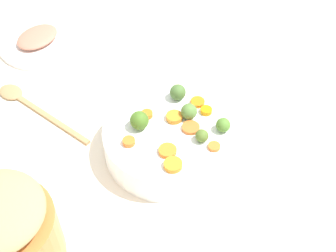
# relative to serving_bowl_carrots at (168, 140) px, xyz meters

# --- Properties ---
(tabletop) EXTENTS (2.40, 2.40, 0.02)m
(tabletop) POSITION_rel_serving_bowl_carrots_xyz_m (-0.02, 0.00, -0.05)
(tabletop) COLOR white
(tabletop) RESTS_ON ground
(serving_bowl_carrots) EXTENTS (0.29, 0.29, 0.07)m
(serving_bowl_carrots) POSITION_rel_serving_bowl_carrots_xyz_m (0.00, 0.00, 0.00)
(serving_bowl_carrots) COLOR white
(serving_bowl_carrots) RESTS_ON tabletop
(metal_pot) EXTENTS (0.20, 0.20, 0.13)m
(metal_pot) POSITION_rel_serving_bowl_carrots_xyz_m (0.40, -0.06, 0.03)
(metal_pot) COLOR #CD7438
(metal_pot) RESTS_ON tabletop
(carrot_slice_0) EXTENTS (0.04, 0.04, 0.01)m
(carrot_slice_0) POSITION_rel_serving_bowl_carrots_xyz_m (-0.11, 0.00, 0.04)
(carrot_slice_0) COLOR orange
(carrot_slice_0) RESTS_ON serving_bowl_carrots
(carrot_slice_1) EXTENTS (0.03, 0.03, 0.01)m
(carrot_slice_1) POSITION_rel_serving_bowl_carrots_xyz_m (-0.02, 0.11, 0.04)
(carrot_slice_1) COLOR orange
(carrot_slice_1) RESTS_ON serving_bowl_carrots
(carrot_slice_2) EXTENTS (0.04, 0.04, 0.01)m
(carrot_slice_2) POSITION_rel_serving_bowl_carrots_xyz_m (0.09, -0.04, 0.04)
(carrot_slice_2) COLOR orange
(carrot_slice_2) RESTS_ON serving_bowl_carrots
(carrot_slice_3) EXTENTS (0.05, 0.05, 0.01)m
(carrot_slice_3) POSITION_rel_serving_bowl_carrots_xyz_m (-0.03, 0.04, 0.04)
(carrot_slice_3) COLOR orange
(carrot_slice_3) RESTS_ON serving_bowl_carrots
(carrot_slice_4) EXTENTS (0.04, 0.04, 0.01)m
(carrot_slice_4) POSITION_rel_serving_bowl_carrots_xyz_m (0.05, 0.04, 0.04)
(carrot_slice_4) COLOR orange
(carrot_slice_4) RESTS_ON serving_bowl_carrots
(carrot_slice_5) EXTENTS (0.05, 0.05, 0.01)m
(carrot_slice_5) POSITION_rel_serving_bowl_carrots_xyz_m (-0.03, -0.01, 0.04)
(carrot_slice_5) COLOR orange
(carrot_slice_5) RESTS_ON serving_bowl_carrots
(carrot_slice_6) EXTENTS (0.05, 0.05, 0.01)m
(carrot_slice_6) POSITION_rel_serving_bowl_carrots_xyz_m (0.07, 0.07, 0.04)
(carrot_slice_6) COLOR orange
(carrot_slice_6) RESTS_ON serving_bowl_carrots
(carrot_slice_7) EXTENTS (0.03, 0.03, 0.01)m
(carrot_slice_7) POSITION_rel_serving_bowl_carrots_xyz_m (-0.10, 0.03, 0.04)
(carrot_slice_7) COLOR orange
(carrot_slice_7) RESTS_ON serving_bowl_carrots
(carrot_slice_8) EXTENTS (0.03, 0.03, 0.01)m
(carrot_slice_8) POSITION_rel_serving_bowl_carrots_xyz_m (-0.00, -0.06, 0.04)
(carrot_slice_8) COLOR orange
(carrot_slice_8) RESTS_ON serving_bowl_carrots
(brussels_sprout_0) EXTENTS (0.04, 0.04, 0.04)m
(brussels_sprout_0) POSITION_rel_serving_bowl_carrots_xyz_m (0.04, -0.05, 0.06)
(brussels_sprout_0) COLOR #487224
(brussels_sprout_0) RESTS_ON serving_bowl_carrots
(brussels_sprout_1) EXTENTS (0.03, 0.03, 0.03)m
(brussels_sprout_1) POSITION_rel_serving_bowl_carrots_xyz_m (-0.02, 0.08, 0.05)
(brussels_sprout_1) COLOR #53712B
(brussels_sprout_1) RESTS_ON serving_bowl_carrots
(brussels_sprout_2) EXTENTS (0.04, 0.04, 0.04)m
(brussels_sprout_2) POSITION_rel_serving_bowl_carrots_xyz_m (-0.09, -0.05, 0.06)
(brussels_sprout_2) COLOR #486D33
(brussels_sprout_2) RESTS_ON serving_bowl_carrots
(brussels_sprout_3) EXTENTS (0.04, 0.04, 0.04)m
(brussels_sprout_3) POSITION_rel_serving_bowl_carrots_xyz_m (-0.06, 0.01, 0.05)
(brussels_sprout_3) COLOR #57803A
(brussels_sprout_3) RESTS_ON serving_bowl_carrots
(brussels_sprout_4) EXTENTS (0.03, 0.03, 0.03)m
(brussels_sprout_4) POSITION_rel_serving_bowl_carrots_xyz_m (-0.08, 0.09, 0.05)
(brussels_sprout_4) COLOR #518130
(brussels_sprout_4) RESTS_ON serving_bowl_carrots
(wooden_spoon) EXTENTS (0.05, 0.32, 0.01)m
(wooden_spoon) POSITION_rel_serving_bowl_carrots_xyz_m (0.11, -0.38, -0.03)
(wooden_spoon) COLOR #A98356
(wooden_spoon) RESTS_ON tabletop
(ham_plate) EXTENTS (0.28, 0.28, 0.01)m
(ham_plate) POSITION_rel_serving_bowl_carrots_xyz_m (-0.09, -0.54, -0.03)
(ham_plate) COLOR white
(ham_plate) RESTS_ON tabletop
(ham_slice_main) EXTENTS (0.14, 0.11, 0.02)m
(ham_slice_main) POSITION_rel_serving_bowl_carrots_xyz_m (-0.07, -0.55, -0.01)
(ham_slice_main) COLOR tan
(ham_slice_main) RESTS_ON ham_plate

